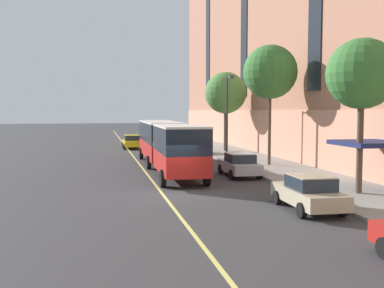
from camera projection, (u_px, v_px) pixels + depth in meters
ground_plane at (178, 194)px, 23.44m from camera, size 260.00×260.00×0.00m
sidewalk at (311, 179)px, 28.21m from camera, size 5.59×160.00×0.15m
city_bus at (167, 142)px, 33.10m from camera, size 3.07×18.08×3.46m
parked_car_black_0 at (191, 146)px, 44.76m from camera, size 2.08×4.75×1.56m
parked_car_silver_1 at (239, 165)px, 29.66m from camera, size 2.08×4.47×1.56m
parked_car_darkgray_2 at (174, 139)px, 55.06m from camera, size 2.02×4.40×1.56m
parked_car_champagne_4 at (309, 193)px, 19.60m from camera, size 2.11×4.44×1.56m
taxi_cab at (132, 142)px, 51.20m from camera, size 2.00×4.49×1.56m
street_tree_mid_block at (362, 74)px, 22.49m from camera, size 3.56×3.56×7.83m
street_tree_far_uptown at (270, 72)px, 34.37m from camera, size 4.14×4.14×9.22m
street_tree_far_downtown at (226, 93)px, 46.42m from camera, size 4.31×4.31×8.17m
street_lamp at (228, 109)px, 38.19m from camera, size 0.36×1.48×7.12m
fire_hydrant at (206, 148)px, 45.58m from camera, size 0.42×0.24×0.72m
lane_centerline at (156, 185)px, 26.20m from camera, size 0.16×140.00×0.01m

